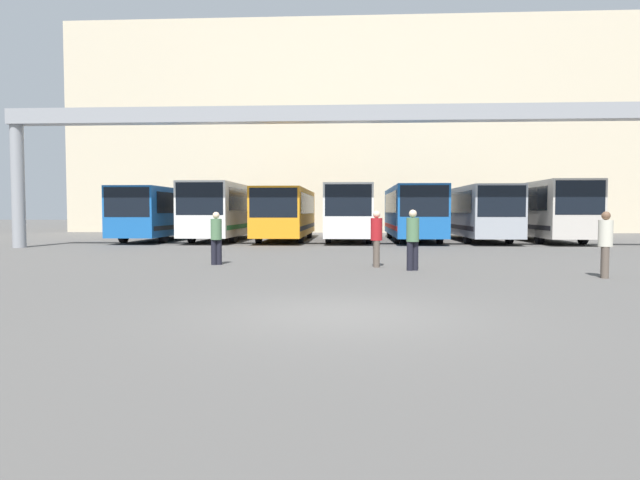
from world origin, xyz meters
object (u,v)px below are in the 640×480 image
(bus_slot_5, at_px, (475,210))
(bus_slot_6, at_px, (542,208))
(bus_slot_0, at_px, (161,211))
(pedestrian_mid_right, at_px, (413,238))
(bus_slot_4, at_px, (412,210))
(bus_slot_1, at_px, (225,209))
(bus_slot_3, at_px, (349,210))
(pedestrian_near_left, at_px, (605,243))
(pedestrian_mid_left, at_px, (216,237))
(pedestrian_near_right, at_px, (376,237))
(bus_slot_2, at_px, (286,211))

(bus_slot_5, bearing_deg, bus_slot_6, -6.92)
(bus_slot_0, bearing_deg, pedestrian_mid_right, -51.49)
(bus_slot_4, bearing_deg, bus_slot_6, -1.20)
(bus_slot_1, xyz_separation_m, bus_slot_3, (7.35, -0.30, -0.07))
(bus_slot_3, bearing_deg, pedestrian_near_left, -69.91)
(bus_slot_0, bearing_deg, bus_slot_4, 1.95)
(bus_slot_0, relative_size, bus_slot_6, 0.94)
(pedestrian_mid_left, bearing_deg, bus_slot_0, -81.17)
(bus_slot_6, relative_size, pedestrian_near_right, 6.28)
(bus_slot_6, bearing_deg, bus_slot_4, 178.80)
(bus_slot_2, bearing_deg, bus_slot_3, -1.57)
(bus_slot_3, distance_m, pedestrian_mid_left, 15.83)
(bus_slot_4, bearing_deg, bus_slot_5, 4.54)
(bus_slot_2, distance_m, bus_slot_5, 11.03)
(pedestrian_near_right, bearing_deg, bus_slot_1, 23.22)
(pedestrian_near_left, bearing_deg, bus_slot_3, -142.59)
(bus_slot_0, relative_size, bus_slot_5, 0.87)
(bus_slot_5, xyz_separation_m, pedestrian_mid_right, (-5.40, -17.09, -0.83))
(bus_slot_0, height_order, bus_slot_3, bus_slot_3)
(bus_slot_1, bearing_deg, pedestrian_mid_right, -61.26)
(bus_slot_4, relative_size, pedestrian_near_right, 6.46)
(bus_slot_6, bearing_deg, pedestrian_near_right, -122.69)
(pedestrian_near_right, relative_size, pedestrian_mid_right, 0.98)
(bus_slot_2, xyz_separation_m, pedestrian_near_left, (10.35, -18.36, -0.81))
(pedestrian_near_right, xyz_separation_m, pedestrian_mid_right, (1.00, -0.94, 0.02))
(bus_slot_3, relative_size, bus_slot_6, 1.00)
(bus_slot_1, relative_size, pedestrian_mid_left, 6.78)
(bus_slot_5, bearing_deg, pedestrian_mid_right, -107.54)
(bus_slot_6, bearing_deg, bus_slot_2, 179.59)
(bus_slot_1, relative_size, bus_slot_3, 1.06)
(bus_slot_5, bearing_deg, pedestrian_near_left, -92.06)
(bus_slot_2, bearing_deg, pedestrian_near_right, -73.72)
(bus_slot_0, height_order, pedestrian_near_right, bus_slot_0)
(bus_slot_5, distance_m, bus_slot_6, 3.70)
(bus_slot_1, height_order, pedestrian_near_right, bus_slot_1)
(bus_slot_2, bearing_deg, bus_slot_6, -0.41)
(pedestrian_mid_left, height_order, pedestrian_near_left, pedestrian_near_left)
(bus_slot_0, distance_m, pedestrian_mid_left, 16.45)
(bus_slot_1, relative_size, bus_slot_2, 1.04)
(bus_slot_6, xyz_separation_m, pedestrian_mid_right, (-9.08, -16.65, -0.96))
(bus_slot_5, bearing_deg, bus_slot_4, -175.46)
(bus_slot_1, distance_m, pedestrian_mid_left, 15.92)
(bus_slot_6, relative_size, pedestrian_mid_right, 6.17)
(bus_slot_2, relative_size, bus_slot_4, 0.99)
(pedestrian_near_right, xyz_separation_m, pedestrian_near_left, (5.73, -2.54, -0.01))
(bus_slot_1, xyz_separation_m, bus_slot_6, (18.37, -0.30, 0.02))
(bus_slot_0, bearing_deg, pedestrian_mid_left, -65.19)
(bus_slot_0, relative_size, bus_slot_2, 0.92)
(pedestrian_near_left, bearing_deg, pedestrian_mid_left, -88.18)
(bus_slot_6, distance_m, pedestrian_near_left, 18.79)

